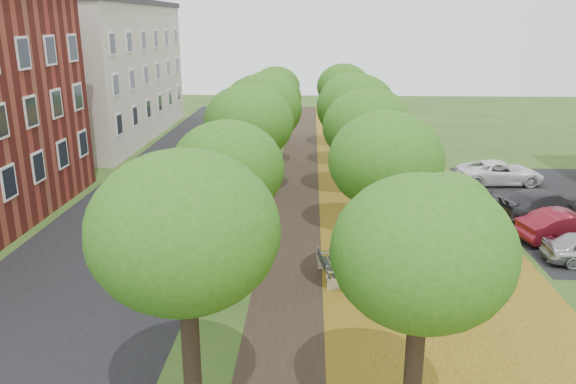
# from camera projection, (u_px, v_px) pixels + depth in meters

# --- Properties ---
(street_asphalt) EXTENTS (8.00, 70.00, 0.01)m
(street_asphalt) POSITION_uv_depth(u_px,v_px,m) (149.00, 210.00, 27.25)
(street_asphalt) COLOR black
(street_asphalt) RESTS_ON ground
(footpath) EXTENTS (3.20, 70.00, 0.01)m
(footpath) POSITION_uv_depth(u_px,v_px,m) (303.00, 212.00, 26.95)
(footpath) COLOR black
(footpath) RESTS_ON ground
(leaf_verge) EXTENTS (7.50, 70.00, 0.01)m
(leaf_verge) POSITION_uv_depth(u_px,v_px,m) (408.00, 214.00, 26.75)
(leaf_verge) COLOR olive
(leaf_verge) RESTS_ON ground
(tree_row_west) EXTENTS (3.79, 33.79, 6.18)m
(tree_row_west) POSITION_uv_depth(u_px,v_px,m) (256.00, 118.00, 25.73)
(tree_row_west) COLOR black
(tree_row_west) RESTS_ON ground
(tree_row_east) EXTENTS (3.79, 33.79, 6.18)m
(tree_row_east) POSITION_uv_depth(u_px,v_px,m) (361.00, 119.00, 25.53)
(tree_row_east) COLOR black
(tree_row_east) RESTS_ON ground
(building_cream) EXTENTS (10.30, 20.30, 10.40)m
(building_cream) POSITION_uv_depth(u_px,v_px,m) (88.00, 70.00, 43.33)
(building_cream) COLOR beige
(building_cream) RESTS_ON ground
(bench) EXTENTS (0.86, 1.91, 0.87)m
(bench) POSITION_uv_depth(u_px,v_px,m) (328.00, 267.00, 19.85)
(bench) COLOR #252F27
(bench) RESTS_ON ground
(car_red) EXTENTS (4.34, 2.35, 1.36)m
(car_red) POSITION_uv_depth(u_px,v_px,m) (568.00, 227.00, 23.14)
(car_red) COLOR maroon
(car_red) RESTS_ON ground
(car_grey) EXTENTS (5.56, 3.73, 1.49)m
(car_grey) POSITION_uv_depth(u_px,v_px,m) (545.00, 207.00, 25.43)
(car_grey) COLOR #2D2D31
(car_grey) RESTS_ON ground
(car_white) EXTENTS (4.84, 2.46, 1.31)m
(car_white) POSITION_uv_depth(u_px,v_px,m) (500.00, 172.00, 31.57)
(car_white) COLOR white
(car_white) RESTS_ON ground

